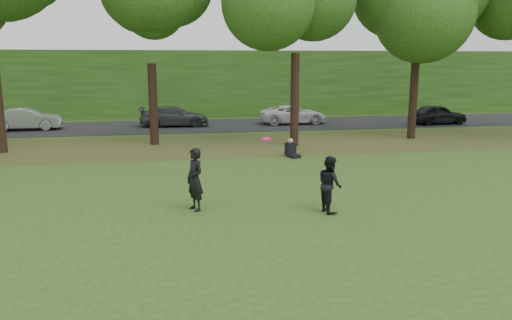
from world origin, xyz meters
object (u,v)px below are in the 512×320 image
at_px(player_right, 330,184).
at_px(seated_person, 291,150).
at_px(frisbee, 266,139).
at_px(player_left, 195,179).

relative_size(player_right, seated_person, 1.96).
xyz_separation_m(frisbee, seated_person, (2.75, 8.08, -1.83)).
distance_m(player_left, frisbee, 2.40).
bearing_deg(player_left, player_right, 51.27).
bearing_deg(player_right, player_left, 71.25).
distance_m(player_right, frisbee, 2.26).
relative_size(player_left, frisbee, 5.91).
bearing_deg(seated_person, player_left, -140.85).
height_order(player_left, player_right, player_left).
distance_m(player_right, seated_person, 8.31).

